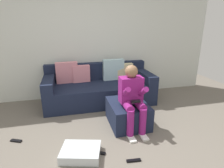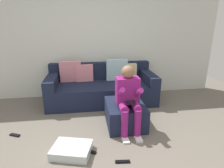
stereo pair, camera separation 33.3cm
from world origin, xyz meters
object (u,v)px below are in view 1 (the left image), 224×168
Objects in this scene: ottoman at (128,113)px; person_seated at (133,96)px; remote_by_storage_bin at (100,153)px; couch_sectional at (99,88)px; storage_bin at (81,152)px; remote_under_side_table at (16,141)px; remote_near_ottoman at (134,160)px.

person_seated reaches higher than ottoman.
remote_by_storage_bin is (-0.61, -0.67, -0.18)m from ottoman.
storage_bin is (-0.56, -1.74, -0.25)m from couch_sectional.
storage_bin is 0.25m from remote_by_storage_bin.
remote_under_side_table is (-1.77, 0.07, -0.57)m from person_seated.
storage_bin reaches higher than remote_under_side_table.
couch_sectional is 14.92× the size of remote_by_storage_bin.
ottoman is 4.10× the size of remote_near_ottoman.
remote_by_storage_bin is (0.25, -0.01, -0.05)m from storage_bin.
person_seated is (0.01, -0.18, 0.39)m from ottoman.
person_seated is at bearing 28.73° from storage_bin.
storage_bin is 3.27× the size of remote_by_storage_bin.
remote_near_ottoman and remote_by_storage_bin have the same top height.
ottoman is at bearing 37.42° from storage_bin.
ottoman reaches higher than remote_near_ottoman.
person_seated is at bearing -86.79° from ottoman.
person_seated is 1.12m from storage_bin.
remote_under_side_table is (-0.90, 0.55, -0.05)m from storage_bin.
remote_near_ottoman is at bearing -22.11° from storage_bin.
couch_sectional is 1.91m from remote_under_side_table.
couch_sectional reaches higher than ottoman.
remote_under_side_table is (-1.46, -1.19, -0.30)m from couch_sectional.
ottoman is 0.92m from remote_by_storage_bin.
person_seated is at bearing -76.36° from couch_sectional.
storage_bin is 0.69m from remote_near_ottoman.
ottoman is 0.43m from person_seated.
remote_near_ottoman is 1.74m from remote_under_side_table.
remote_under_side_table is (-1.54, 0.81, 0.00)m from remote_near_ottoman.
person_seated reaches higher than storage_bin.
ottoman is at bearing -74.69° from couch_sectional.
storage_bin is (-0.86, -0.66, -0.13)m from ottoman.
couch_sectional is at bearing 105.31° from ottoman.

